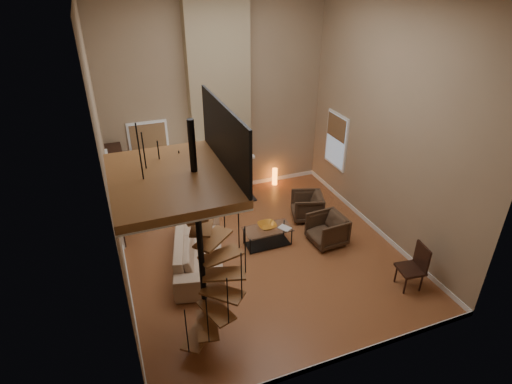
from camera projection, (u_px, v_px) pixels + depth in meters
name	position (u px, v px, depth m)	size (l,w,h in m)	color
ground	(262.00, 253.00, 9.60)	(6.00, 6.50, 0.01)	#B06738
back_wall	(217.00, 98.00, 10.92)	(6.00, 0.02, 5.50)	#9C8264
front_wall	(352.00, 227.00, 5.61)	(6.00, 0.02, 5.50)	#9C8264
left_wall	(106.00, 165.00, 7.32)	(0.02, 6.50, 5.50)	#9C8264
right_wall	(388.00, 124.00, 9.20)	(0.02, 6.50, 5.50)	#9C8264
baseboard_back	(222.00, 188.00, 12.21)	(6.00, 0.02, 0.12)	white
baseboard_front	(334.00, 361.00, 6.92)	(6.00, 0.02, 0.12)	white
baseboard_left	(129.00, 282.00, 8.63)	(0.02, 6.50, 0.12)	white
baseboard_right	(372.00, 225.00, 10.50)	(0.02, 6.50, 0.12)	white
chimney_breast	(219.00, 100.00, 10.76)	(1.60, 0.38, 5.50)	tan
hearth	(228.00, 200.00, 11.69)	(1.50, 0.60, 0.04)	black
firebox	(225.00, 179.00, 11.67)	(0.95, 0.02, 0.72)	black
mantel	(225.00, 161.00, 11.31)	(1.70, 0.18, 0.06)	white
mirror_frame	(223.00, 132.00, 10.97)	(0.94, 0.94, 0.10)	black
mirror_disc	(223.00, 132.00, 10.98)	(0.80, 0.80, 0.01)	white
vase_left	(205.00, 158.00, 11.10)	(0.24, 0.24, 0.25)	black
vase_right	(245.00, 152.00, 11.47)	(0.20, 0.20, 0.21)	#195259
window_back	(150.00, 148.00, 10.85)	(1.02, 0.06, 1.52)	white
window_right	(336.00, 140.00, 11.37)	(0.06, 1.02, 1.52)	white
entry_door	(116.00, 200.00, 9.63)	(0.10, 1.05, 2.16)	white
loft	(177.00, 174.00, 5.92)	(1.70, 2.20, 1.09)	brown
spiral_stair	(202.00, 252.00, 6.71)	(1.47, 1.47, 4.06)	black
hutch	(119.00, 184.00, 10.53)	(0.41, 0.87, 1.93)	black
sofa	(198.00, 248.00, 9.10)	(2.57, 1.00, 0.75)	tan
armchair_near	(310.00, 206.00, 10.74)	(0.76, 0.78, 0.71)	#422E1E
armchair_far	(330.00, 229.00, 9.82)	(0.78, 0.80, 0.73)	#422E1E
coffee_table	(268.00, 235.00, 9.74)	(1.12, 0.56, 0.43)	silver
bowl	(267.00, 226.00, 9.68)	(0.43, 0.43, 0.11)	orange
book	(284.00, 229.00, 9.64)	(0.21, 0.28, 0.03)	gray
floor_lamp	(180.00, 169.00, 10.24)	(0.42, 0.42, 1.74)	black
accent_lamp	(275.00, 177.00, 12.45)	(0.15, 0.15, 0.53)	orange
side_chair	(415.00, 265.00, 8.37)	(0.55, 0.55, 1.01)	black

